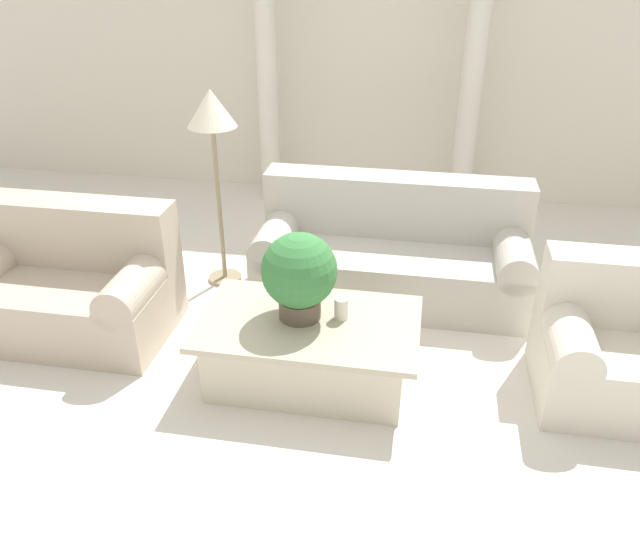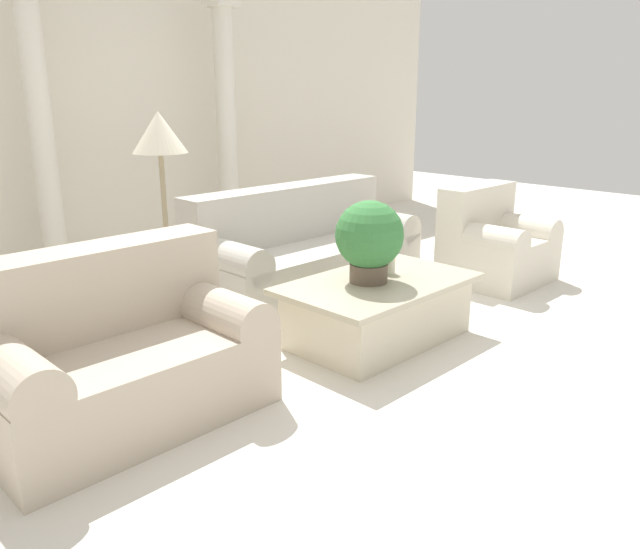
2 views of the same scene
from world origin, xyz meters
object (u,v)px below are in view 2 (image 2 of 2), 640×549
at_px(sofa_long, 304,251).
at_px(coffee_table, 378,310).
at_px(floor_lamp, 160,148).
at_px(armchair, 494,243).
at_px(potted_plant, 369,238).
at_px(loveseat, 118,353).

bearing_deg(sofa_long, coffee_table, -109.68).
relative_size(sofa_long, floor_lamp, 1.32).
relative_size(floor_lamp, armchair, 1.72).
relative_size(potted_plant, floor_lamp, 0.36).
height_order(loveseat, potted_plant, potted_plant).
distance_m(potted_plant, floor_lamp, 1.52).
bearing_deg(floor_lamp, potted_plant, -51.88).
xyz_separation_m(coffee_table, floor_lamp, (-0.93, 1.14, 1.09)).
bearing_deg(armchair, sofa_long, 144.59).
distance_m(sofa_long, armchair, 1.75).
height_order(sofa_long, loveseat, same).
relative_size(loveseat, potted_plant, 2.56).
distance_m(loveseat, coffee_table, 1.81).
bearing_deg(potted_plant, armchair, 4.17).
height_order(coffee_table, floor_lamp, floor_lamp).
xyz_separation_m(loveseat, floor_lamp, (0.84, 0.85, 0.95)).
bearing_deg(potted_plant, floor_lamp, 128.12).
xyz_separation_m(coffee_table, potted_plant, (-0.06, 0.04, 0.51)).
bearing_deg(armchair, potted_plant, -175.83).
relative_size(coffee_table, floor_lamp, 0.87).
bearing_deg(loveseat, floor_lamp, 45.06).
bearing_deg(floor_lamp, loveseat, -134.94).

